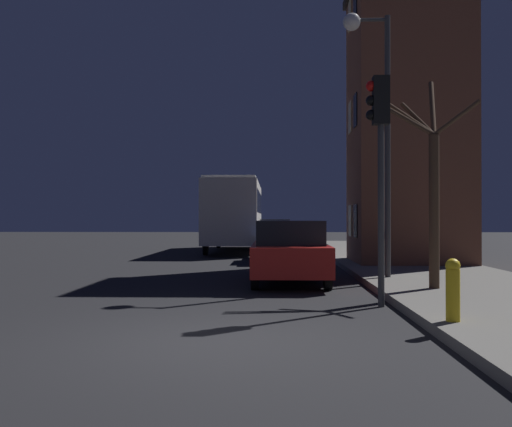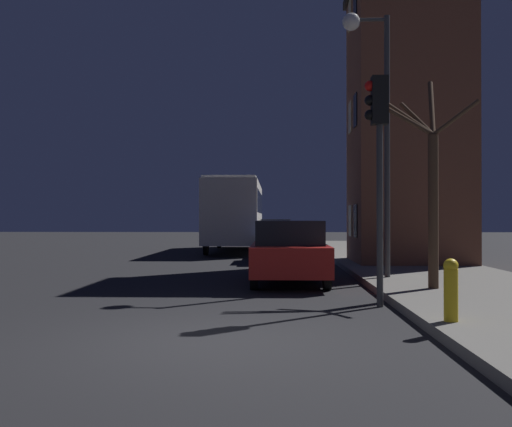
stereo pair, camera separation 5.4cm
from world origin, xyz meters
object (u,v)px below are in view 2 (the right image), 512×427
bare_tree (429,181)px  bus (236,210)px  traffic_light (378,141)px  streetlamp (372,93)px  car_mid_lane (280,242)px  fire_hydrant (451,288)px  car_near_lane (289,251)px  car_far_lane (276,234)px

bare_tree → bus: size_ratio=0.49×
traffic_light → bare_tree: (1.38, 1.62, -0.63)m
streetlamp → car_mid_lane: 8.76m
bare_tree → fire_hydrant: (-0.77, -3.97, -1.81)m
bare_tree → streetlamp: bearing=110.0°
bus → car_near_lane: bearing=-80.6°
car_near_lane → car_far_lane: (-0.30, 16.27, 0.00)m
traffic_light → car_near_lane: traffic_light is taller
fire_hydrant → car_far_lane: bearing=96.3°
car_near_lane → car_mid_lane: (-0.13, 7.41, -0.10)m
car_near_lane → bare_tree: bearing=-37.2°
car_near_lane → fire_hydrant: (2.17, -6.20, -0.18)m
car_mid_lane → traffic_light: bearing=-81.5°
car_far_lane → bus: bearing=-129.2°
traffic_light → car_far_lane: size_ratio=1.09×
streetlamp → traffic_light: size_ratio=1.56×
bare_tree → fire_hydrant: size_ratio=5.12×
bus → bare_tree: bearing=-72.0°
bare_tree → car_far_lane: (-3.24, 18.50, -1.64)m
car_far_lane → car_mid_lane: bearing=-88.9°
car_mid_lane → fire_hydrant: (2.30, -13.61, -0.08)m
bare_tree → bus: (-5.23, 16.05, -0.38)m
streetlamp → bus: bearing=107.7°
bus → streetlamp: bearing=-72.3°
streetlamp → traffic_light: bearing=-98.3°
bare_tree → car_near_lane: size_ratio=1.04×
car_near_lane → fire_hydrant: car_near_lane is taller
bus → car_far_lane: (1.99, 2.45, -1.25)m
bare_tree → car_mid_lane: (-3.07, 9.64, -1.73)m
bare_tree → car_near_lane: 4.03m
traffic_light → fire_hydrant: 3.44m
bus → car_mid_lane: bearing=-71.4°
bare_tree → fire_hydrant: 4.43m
car_near_lane → car_mid_lane: 7.41m
car_mid_lane → car_far_lane: size_ratio=1.14×
bare_tree → car_mid_lane: bare_tree is taller
car_near_lane → fire_hydrant: bearing=-70.7°
streetlamp → bare_tree: streetlamp is taller
car_mid_lane → car_far_lane: 8.86m
traffic_light → car_far_lane: bearing=95.3°
bus → car_mid_lane: (2.16, -6.41, -1.35)m
car_mid_lane → car_near_lane: bearing=-89.0°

